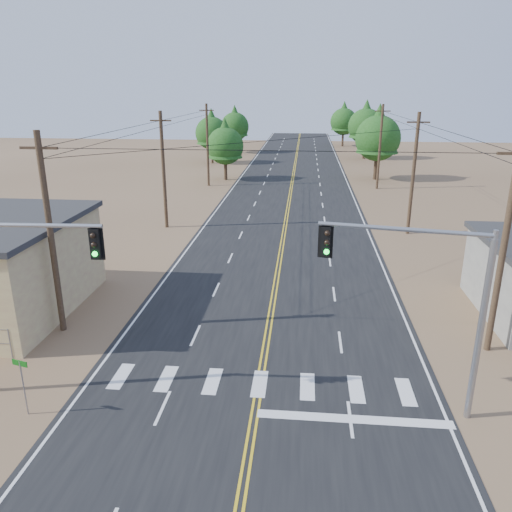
# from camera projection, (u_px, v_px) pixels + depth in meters

# --- Properties ---
(road) EXTENTS (15.00, 200.00, 0.02)m
(road) POSITION_uv_depth(u_px,v_px,m) (283.00, 236.00, 41.65)
(road) COLOR black
(road) RESTS_ON ground
(utility_pole_left_near) EXTENTS (1.80, 0.30, 10.00)m
(utility_pole_left_near) POSITION_uv_depth(u_px,v_px,m) (51.00, 234.00, 24.02)
(utility_pole_left_near) COLOR #4C3826
(utility_pole_left_near) RESTS_ON ground
(utility_pole_left_mid) EXTENTS (1.80, 0.30, 10.00)m
(utility_pole_left_mid) POSITION_uv_depth(u_px,v_px,m) (164.00, 170.00, 42.87)
(utility_pole_left_mid) COLOR #4C3826
(utility_pole_left_mid) RESTS_ON ground
(utility_pole_left_far) EXTENTS (1.80, 0.30, 10.00)m
(utility_pole_left_far) POSITION_uv_depth(u_px,v_px,m) (207.00, 145.00, 61.73)
(utility_pole_left_far) COLOR #4C3826
(utility_pole_left_far) RESTS_ON ground
(utility_pole_right_near) EXTENTS (1.80, 0.30, 10.00)m
(utility_pole_right_near) POSITION_uv_depth(u_px,v_px,m) (504.00, 247.00, 22.08)
(utility_pole_right_near) COLOR #4C3826
(utility_pole_right_near) RESTS_ON ground
(utility_pole_right_mid) EXTENTS (1.80, 0.30, 10.00)m
(utility_pole_right_mid) POSITION_uv_depth(u_px,v_px,m) (413.00, 173.00, 40.94)
(utility_pole_right_mid) COLOR #4C3826
(utility_pole_right_mid) RESTS_ON ground
(utility_pole_right_far) EXTENTS (1.80, 0.30, 10.00)m
(utility_pole_right_far) POSITION_uv_depth(u_px,v_px,m) (380.00, 146.00, 59.79)
(utility_pole_right_far) COLOR #4C3826
(utility_pole_right_far) RESTS_ON ground
(signal_mast_left) EXTENTS (5.54, 0.50, 7.27)m
(signal_mast_left) POSITION_uv_depth(u_px,v_px,m) (8.00, 281.00, 18.83)
(signal_mast_left) COLOR gray
(signal_mast_left) RESTS_ON ground
(signal_mast_right) EXTENTS (5.97, 1.30, 7.33)m
(signal_mast_right) POSITION_uv_depth(u_px,v_px,m) (433.00, 291.00, 17.71)
(signal_mast_right) COLOR gray
(signal_mast_right) RESTS_ON ground
(street_sign) EXTENTS (0.67, 0.21, 2.32)m
(street_sign) POSITION_uv_depth(u_px,v_px,m) (22.00, 379.00, 18.51)
(street_sign) COLOR gray
(street_sign) RESTS_ON ground
(tree_left_near) EXTENTS (4.89, 4.89, 8.15)m
(tree_left_near) POSITION_uv_depth(u_px,v_px,m) (225.00, 142.00, 65.84)
(tree_left_near) COLOR #3F2D1E
(tree_left_near) RESTS_ON ground
(tree_left_mid) EXTENTS (5.25, 5.25, 8.76)m
(tree_left_mid) POSITION_uv_depth(u_px,v_px,m) (212.00, 130.00, 80.42)
(tree_left_mid) COLOR #3F2D1E
(tree_left_mid) RESTS_ON ground
(tree_left_far) EXTENTS (5.28, 5.28, 8.80)m
(tree_left_far) POSITION_uv_depth(u_px,v_px,m) (235.00, 124.00, 93.78)
(tree_left_far) COLOR #3F2D1E
(tree_left_far) RESTS_ON ground
(tree_right_near) EXTENTS (5.95, 5.95, 9.92)m
(tree_right_near) POSITION_uv_depth(u_px,v_px,m) (378.00, 134.00, 65.71)
(tree_right_near) COLOR #3F2D1E
(tree_right_near) RESTS_ON ground
(tree_right_mid) EXTENTS (6.00, 6.00, 10.00)m
(tree_right_mid) POSITION_uv_depth(u_px,v_px,m) (366.00, 123.00, 85.53)
(tree_right_mid) COLOR #3F2D1E
(tree_right_mid) RESTS_ON ground
(tree_right_far) EXTENTS (5.52, 5.52, 9.20)m
(tree_right_far) POSITION_uv_depth(u_px,v_px,m) (344.00, 119.00, 104.38)
(tree_right_far) COLOR #3F2D1E
(tree_right_far) RESTS_ON ground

